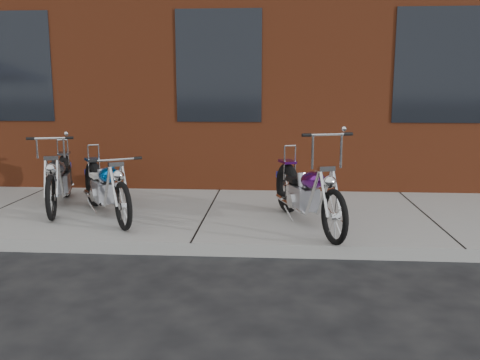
{
  "coord_description": "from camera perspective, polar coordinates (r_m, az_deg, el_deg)",
  "views": [
    {
      "loc": [
        0.93,
        -5.4,
        1.87
      ],
      "look_at": [
        0.5,
        0.8,
        0.73
      ],
      "focal_mm": 38.0,
      "sensor_mm": 36.0,
      "label": 1
    }
  ],
  "objects": [
    {
      "name": "building_brick",
      "position": [
        13.6,
        0.01,
        19.43
      ],
      "size": [
        22.0,
        10.0,
        8.0
      ],
      "primitive_type": "cube",
      "color": "maroon",
      "rests_on": "ground"
    },
    {
      "name": "chopper_purple",
      "position": [
        6.4,
        7.49,
        -1.67
      ],
      "size": [
        0.84,
        2.09,
        1.22
      ],
      "rotation": [
        0.0,
        0.0,
        -1.25
      ],
      "color": "black",
      "rests_on": "sidewalk"
    },
    {
      "name": "sidewalk",
      "position": [
        7.19,
        -3.6,
        -4.07
      ],
      "size": [
        22.0,
        3.0,
        0.15
      ],
      "primitive_type": "cube",
      "color": "gray",
      "rests_on": "ground"
    },
    {
      "name": "chopper_blue",
      "position": [
        7.03,
        -14.82,
        -0.96
      ],
      "size": [
        1.23,
        1.8,
        0.91
      ],
      "rotation": [
        0.0,
        0.0,
        -0.99
      ],
      "color": "black",
      "rests_on": "sidewalk"
    },
    {
      "name": "chopper_third",
      "position": [
        7.79,
        -19.64,
        -0.1
      ],
      "size": [
        0.74,
        2.06,
        1.07
      ],
      "rotation": [
        0.0,
        0.0,
        -1.29
      ],
      "color": "black",
      "rests_on": "sidewalk"
    },
    {
      "name": "ground",
      "position": [
        5.79,
        -5.56,
        -8.49
      ],
      "size": [
        120.0,
        120.0,
        0.0
      ],
      "primitive_type": "plane",
      "color": "black",
      "rests_on": "ground"
    }
  ]
}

